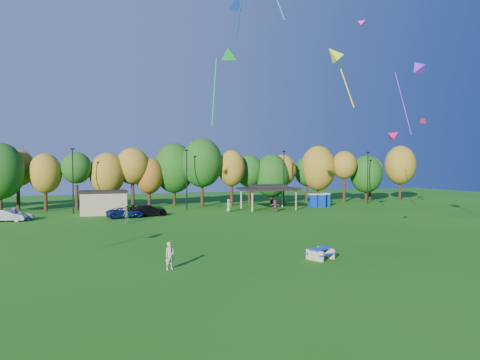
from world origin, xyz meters
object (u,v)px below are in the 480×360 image
object	(u,v)px
picnic_table	(320,253)
car_d	(148,211)
kite_flyer	(170,256)
car_b	(8,216)
porta_potties	(320,200)
car_c	(126,213)
car_a	(16,215)

from	to	relation	value
picnic_table	car_d	distance (m)	31.40
kite_flyer	car_b	world-z (taller)	kite_flyer
porta_potties	picnic_table	size ratio (longest dim) A/B	1.63
car_c	car_d	xyz separation A→B (m)	(2.85, 0.82, 0.09)
porta_potties	car_d	size ratio (longest dim) A/B	0.71
picnic_table	car_c	size ratio (longest dim) A/B	0.47
kite_flyer	car_c	bearing A→B (deg)	69.03
picnic_table	car_c	world-z (taller)	car_c
kite_flyer	car_b	xyz separation A→B (m)	(-14.54, 29.76, -0.22)
picnic_table	kite_flyer	xyz separation A→B (m)	(-10.76, 0.42, 0.43)
porta_potties	car_a	distance (m)	43.65
kite_flyer	car_b	distance (m)	33.13
porta_potties	kite_flyer	distance (m)	44.95
car_a	car_c	xyz separation A→B (m)	(12.87, -1.57, -0.02)
picnic_table	car_b	bearing A→B (deg)	105.57
car_a	car_b	distance (m)	1.02
porta_potties	car_d	bearing A→B (deg)	-171.82
porta_potties	car_c	distance (m)	31.04
car_c	car_d	distance (m)	2.97
car_d	kite_flyer	bearing A→B (deg)	157.07
car_a	car_d	bearing A→B (deg)	-99.58
porta_potties	kite_flyer	world-z (taller)	porta_potties
porta_potties	picnic_table	distance (m)	39.05
car_a	car_b	xyz separation A→B (m)	(-0.74, -0.70, -0.01)
porta_potties	car_d	distance (m)	28.10
car_c	car_d	bearing A→B (deg)	-78.85
picnic_table	car_b	world-z (taller)	car_b
picnic_table	kite_flyer	size ratio (longest dim) A/B	1.29
picnic_table	car_d	bearing A→B (deg)	81.95
picnic_table	car_d	size ratio (longest dim) A/B	0.44
kite_flyer	car_b	size ratio (longest dim) A/B	0.43
kite_flyer	car_a	xyz separation A→B (m)	(-13.80, 30.46, -0.21)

